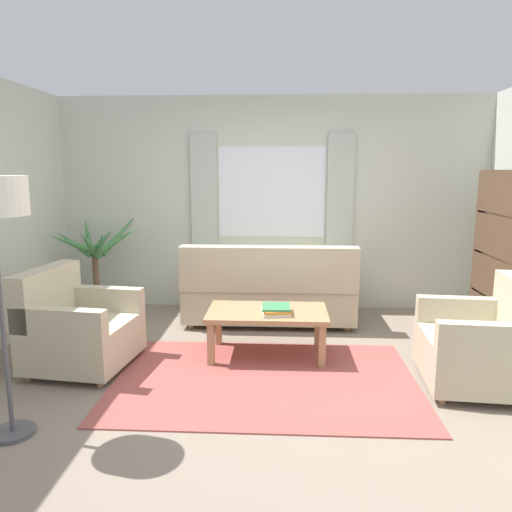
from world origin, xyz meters
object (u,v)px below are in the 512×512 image
(armchair_right, at_px, (485,344))
(couch, at_px, (269,291))
(armchair_left, at_px, (76,328))
(coffee_table, at_px, (267,316))
(book_stack_on_table, at_px, (276,310))
(potted_plant, at_px, (97,271))
(bookshelf, at_px, (505,256))

(armchair_right, bearing_deg, couch, -126.91)
(armchair_left, xyz_separation_m, coffee_table, (1.66, 0.34, 0.03))
(armchair_left, bearing_deg, book_stack_on_table, -75.03)
(potted_plant, bearing_deg, couch, -6.71)
(armchair_right, bearing_deg, armchair_left, -89.20)
(armchair_left, xyz_separation_m, armchair_right, (3.41, -0.22, 0.00))
(couch, distance_m, book_stack_on_table, 1.09)
(armchair_left, height_order, book_stack_on_table, armchair_left)
(armchair_right, relative_size, bookshelf, 0.52)
(book_stack_on_table, relative_size, bookshelf, 0.19)
(armchair_left, bearing_deg, armchair_right, -86.76)
(potted_plant, distance_m, bookshelf, 4.49)
(couch, bearing_deg, coffee_table, 90.44)
(couch, bearing_deg, armchair_left, 38.75)
(book_stack_on_table, distance_m, bookshelf, 2.39)
(armchair_right, height_order, bookshelf, bookshelf)
(armchair_left, distance_m, potted_plant, 1.63)
(armchair_left, distance_m, coffee_table, 1.70)
(couch, distance_m, armchair_left, 2.12)
(couch, xyz_separation_m, potted_plant, (-2.07, 0.24, 0.16))
(armchair_left, relative_size, potted_plant, 0.77)
(couch, xyz_separation_m, bookshelf, (2.35, -0.44, 0.51))
(coffee_table, xyz_separation_m, potted_plant, (-2.07, 1.23, 0.15))
(armchair_right, bearing_deg, bookshelf, 155.96)
(coffee_table, bearing_deg, armchair_right, -17.71)
(couch, height_order, book_stack_on_table, couch)
(coffee_table, bearing_deg, book_stack_on_table, -48.96)
(couch, relative_size, armchair_right, 2.11)
(coffee_table, xyz_separation_m, book_stack_on_table, (0.08, -0.09, 0.09))
(potted_plant, bearing_deg, book_stack_on_table, -31.57)
(armchair_left, relative_size, bookshelf, 0.54)
(bookshelf, bearing_deg, armchair_right, 151.50)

